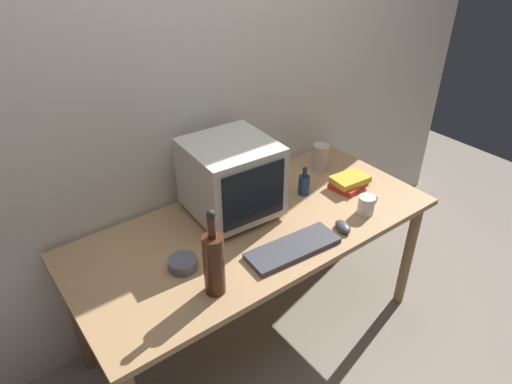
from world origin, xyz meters
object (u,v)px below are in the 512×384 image
(crt_monitor, at_px, (231,178))
(metal_canister, at_px, (320,157))
(bottle_tall, at_px, (214,262))
(cd_spindle, at_px, (183,263))
(keyboard, at_px, (293,248))
(computer_mouse, at_px, (343,227))
(bottle_short, at_px, (304,184))
(mug, at_px, (367,205))
(book_stack, at_px, (349,182))

(crt_monitor, relative_size, metal_canister, 2.72)
(crt_monitor, height_order, bottle_tall, bottle_tall)
(cd_spindle, xyz_separation_m, metal_canister, (1.02, 0.26, 0.05))
(keyboard, bearing_deg, computer_mouse, -1.51)
(bottle_short, bearing_deg, metal_canister, 29.01)
(mug, height_order, cd_spindle, mug)
(keyboard, xyz_separation_m, book_stack, (0.57, 0.21, 0.02))
(book_stack, bearing_deg, crt_monitor, 164.11)
(crt_monitor, height_order, computer_mouse, crt_monitor)
(computer_mouse, relative_size, book_stack, 0.49)
(computer_mouse, relative_size, cd_spindle, 0.83)
(crt_monitor, distance_m, metal_canister, 0.65)
(crt_monitor, relative_size, bottle_short, 2.63)
(keyboard, bearing_deg, book_stack, 24.77)
(mug, bearing_deg, bottle_tall, -179.76)
(crt_monitor, height_order, keyboard, crt_monitor)
(keyboard, distance_m, computer_mouse, 0.28)
(bottle_tall, relative_size, bottle_short, 2.42)
(crt_monitor, height_order, mug, crt_monitor)
(computer_mouse, bearing_deg, metal_canister, 74.85)
(keyboard, distance_m, book_stack, 0.61)
(crt_monitor, relative_size, keyboard, 0.97)
(crt_monitor, distance_m, cd_spindle, 0.47)
(computer_mouse, bearing_deg, keyboard, -167.92)
(computer_mouse, relative_size, bottle_short, 0.64)
(keyboard, relative_size, cd_spindle, 3.50)
(crt_monitor, relative_size, bottle_tall, 1.08)
(bottle_short, distance_m, mug, 0.33)
(computer_mouse, distance_m, metal_canister, 0.57)
(book_stack, bearing_deg, computer_mouse, -140.91)
(keyboard, relative_size, book_stack, 2.06)
(bottle_tall, bearing_deg, cd_spindle, 100.39)
(crt_monitor, xyz_separation_m, bottle_tall, (-0.35, -0.39, -0.05))
(keyboard, xyz_separation_m, bottle_short, (0.34, 0.31, 0.05))
(keyboard, bearing_deg, crt_monitor, 101.33)
(bottle_tall, height_order, metal_canister, bottle_tall)
(book_stack, distance_m, metal_canister, 0.24)
(book_stack, relative_size, mug, 1.70)
(bottle_short, relative_size, mug, 1.29)
(cd_spindle, bearing_deg, computer_mouse, -16.97)
(metal_canister, bearing_deg, book_stack, -92.71)
(bottle_short, relative_size, metal_canister, 1.03)
(crt_monitor, distance_m, keyboard, 0.43)
(bottle_tall, bearing_deg, book_stack, 12.52)
(crt_monitor, bearing_deg, bottle_tall, -131.65)
(mug, xyz_separation_m, cd_spindle, (-0.90, 0.19, -0.02))
(bottle_tall, height_order, mug, bottle_tall)
(metal_canister, bearing_deg, bottle_short, -150.99)
(crt_monitor, bearing_deg, mug, -37.08)
(crt_monitor, relative_size, book_stack, 2.00)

